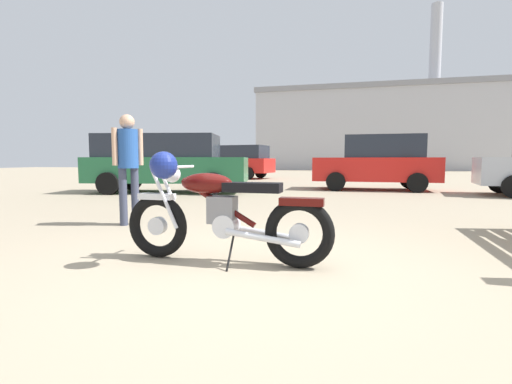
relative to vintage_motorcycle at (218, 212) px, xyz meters
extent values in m
plane|color=gray|center=(0.39, -0.19, -0.49)|extent=(80.00, 80.00, 0.00)
torus|color=black|center=(-0.66, 0.06, -0.17)|extent=(0.64, 0.14, 0.64)
cylinder|color=silver|center=(-0.66, 0.06, -0.17)|extent=(0.18, 0.09, 0.18)
torus|color=black|center=(0.77, -0.01, -0.17)|extent=(0.64, 0.14, 0.64)
cylinder|color=silver|center=(0.77, -0.01, -0.17)|extent=(0.18, 0.09, 0.18)
cube|color=silver|center=(-0.66, 0.06, 0.13)|extent=(0.37, 0.15, 0.06)
cube|color=#4C0C0A|center=(0.79, -0.01, 0.12)|extent=(0.41, 0.15, 0.07)
cylinder|color=silver|center=(-0.54, -0.02, 0.11)|extent=(0.29, 0.05, 0.58)
cylinder|color=silver|center=(-0.53, 0.13, 0.11)|extent=(0.29, 0.05, 0.58)
sphere|color=silver|center=(-0.49, 0.05, 0.35)|extent=(0.17, 0.17, 0.17)
cylinder|color=silver|center=(-0.41, 0.05, 0.42)|extent=(0.06, 0.62, 0.03)
sphere|color=navy|center=(-0.43, -0.25, 0.44)|extent=(0.25, 0.25, 0.25)
cylinder|color=#4C0C0A|center=(-0.01, 0.03, 0.09)|extent=(0.76, 0.09, 0.47)
ellipsoid|color=#4C0C0A|center=(-0.12, 0.03, 0.27)|extent=(0.53, 0.25, 0.20)
cube|color=black|center=(0.33, 0.01, 0.24)|extent=(0.55, 0.23, 0.09)
cube|color=slate|center=(0.04, 0.02, 0.02)|extent=(0.27, 0.19, 0.26)
cylinder|color=silver|center=(0.08, 0.02, -0.13)|extent=(0.23, 0.21, 0.22)
cylinder|color=silver|center=(0.45, -0.10, -0.21)|extent=(0.70, 0.09, 0.14)
cylinder|color=silver|center=(0.46, 0.10, -0.21)|extent=(0.70, 0.09, 0.14)
cylinder|color=black|center=(0.17, -0.15, -0.33)|extent=(0.03, 0.24, 0.33)
cylinder|color=#383D51|center=(-2.03, 1.61, -0.06)|extent=(0.12, 0.12, 0.86)
cylinder|color=#383D51|center=(-1.92, 1.75, -0.06)|extent=(0.12, 0.12, 0.86)
cylinder|color=#234C93|center=(-1.98, 1.68, 0.66)|extent=(0.30, 0.30, 0.58)
cylinder|color=tan|center=(-2.10, 1.54, 0.69)|extent=(0.08, 0.08, 0.55)
cylinder|color=tan|center=(-1.85, 1.82, 0.69)|extent=(0.08, 0.08, 0.55)
sphere|color=tan|center=(-1.98, 1.68, 1.06)|extent=(0.22, 0.22, 0.22)
cylinder|color=black|center=(1.04, 8.61, -0.19)|extent=(0.61, 0.21, 0.60)
cylinder|color=black|center=(1.11, 10.25, -0.19)|extent=(0.61, 0.21, 0.60)
cylinder|color=black|center=(3.44, 8.52, -0.19)|extent=(0.61, 0.21, 0.60)
cylinder|color=black|center=(3.50, 10.16, -0.19)|extent=(0.61, 0.21, 0.60)
cube|color=red|center=(2.27, 9.38, 0.19)|extent=(3.96, 1.79, 0.76)
cube|color=#232833|center=(2.52, 9.37, 0.93)|extent=(2.46, 1.61, 0.72)
cylinder|color=black|center=(5.82, 8.96, -0.19)|extent=(0.62, 0.29, 0.60)
cylinder|color=black|center=(-2.58, 8.14, -0.17)|extent=(0.67, 0.32, 0.64)
cylinder|color=black|center=(-2.28, 6.41, -0.17)|extent=(0.67, 0.32, 0.64)
cylinder|color=black|center=(-5.53, 7.63, -0.17)|extent=(0.67, 0.32, 0.64)
cylinder|color=black|center=(-5.23, 5.89, -0.17)|extent=(0.67, 0.32, 0.64)
cube|color=#23663D|center=(-3.90, 7.02, 0.20)|extent=(4.93, 2.54, 0.74)
cube|color=#232833|center=(-4.20, 6.97, 0.91)|extent=(3.72, 2.17, 0.68)
cylinder|color=black|center=(-6.27, 15.14, -0.17)|extent=(0.67, 0.31, 0.64)
cylinder|color=black|center=(-5.97, 16.87, -0.17)|extent=(0.67, 0.31, 0.64)
cylinder|color=black|center=(-3.31, 14.64, -0.17)|extent=(0.67, 0.31, 0.64)
cylinder|color=black|center=(-3.02, 16.37, -0.17)|extent=(0.67, 0.31, 0.64)
cube|color=red|center=(-4.64, 15.76, 0.20)|extent=(4.93, 2.52, 0.74)
cube|color=#232833|center=(-4.35, 15.70, 0.91)|extent=(3.72, 2.16, 0.68)
cube|color=#B2B2B7|center=(4.64, 37.67, 3.32)|extent=(23.26, 10.82, 7.63)
cube|color=gray|center=(4.64, 37.67, 7.39)|extent=(23.57, 11.13, 0.50)
cylinder|color=#B2B2B7|center=(10.39, 37.52, 11.52)|extent=(1.10, 1.10, 8.77)
camera|label=1|loc=(1.11, -3.31, 0.49)|focal=25.83mm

